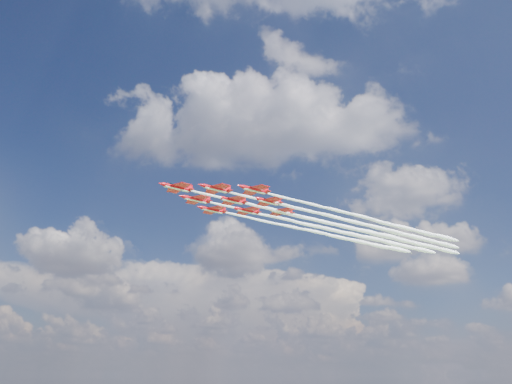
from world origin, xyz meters
TOP-DOWN VIEW (x-y plane):
  - jet_lead at (18.19, 19.98)m, footprint 74.57×76.97m
  - jet_row2_port at (30.30, 23.10)m, footprint 74.57×76.97m
  - jet_row2_starb at (20.92, 32.18)m, footprint 74.57×76.97m
  - jet_row3_port at (42.41, 26.23)m, footprint 74.57×76.97m
  - jet_row3_centre at (33.02, 35.31)m, footprint 74.57×76.97m
  - jet_row3_starb at (23.64, 44.38)m, footprint 74.57×76.97m
  - jet_row4_port at (45.13, 38.43)m, footprint 74.57×76.97m
  - jet_row4_starb at (35.75, 47.51)m, footprint 74.57×76.97m
  - jet_tail at (47.86, 50.64)m, footprint 74.57×76.97m

SIDE VIEW (x-z plane):
  - jet_lead at x=18.19m, z-range 81.48..84.52m
  - jet_row2_port at x=30.30m, z-range 81.48..84.52m
  - jet_row2_starb at x=20.92m, z-range 81.48..84.52m
  - jet_row3_port at x=42.41m, z-range 81.48..84.52m
  - jet_row3_centre at x=33.02m, z-range 81.48..84.52m
  - jet_row3_starb at x=23.64m, z-range 81.48..84.52m
  - jet_row4_port at x=45.13m, z-range 81.48..84.52m
  - jet_row4_starb at x=35.75m, z-range 81.48..84.52m
  - jet_tail at x=47.86m, z-range 81.48..84.52m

